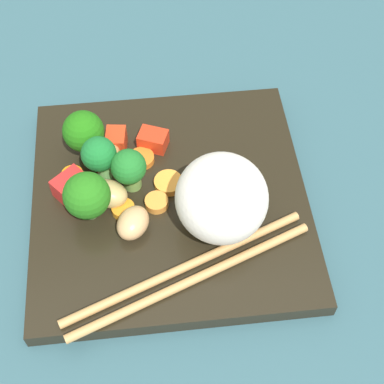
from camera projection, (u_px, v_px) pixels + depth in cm
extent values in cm
cube|color=#315660|center=(171.00, 210.00, 55.78)|extent=(110.00, 110.00, 2.00)
cube|color=black|center=(170.00, 200.00, 54.32)|extent=(25.58, 25.58, 1.60)
ellipsoid|color=white|center=(222.00, 198.00, 48.82)|extent=(8.94, 8.81, 7.57)
cylinder|color=#629944|center=(88.00, 146.00, 55.97)|extent=(2.06, 1.88, 1.94)
sphere|color=#1F6B12|center=(83.00, 131.00, 53.96)|extent=(3.90, 3.90, 3.90)
cylinder|color=#729F48|center=(132.00, 179.00, 53.56)|extent=(2.42, 2.41, 1.88)
sphere|color=#1D6D26|center=(129.00, 167.00, 51.68)|extent=(3.23, 3.23, 3.23)
cylinder|color=#71B05C|center=(91.00, 208.00, 51.78)|extent=(1.49, 1.70, 1.88)
sphere|color=#236E17|center=(87.00, 195.00, 49.71)|extent=(4.14, 4.14, 4.14)
cylinder|color=#76BC5F|center=(104.00, 171.00, 53.75)|extent=(1.38, 1.26, 2.50)
sphere|color=#196E2C|center=(99.00, 154.00, 52.07)|extent=(3.24, 3.24, 3.24)
cylinder|color=#F99A36|center=(171.00, 183.00, 54.00)|extent=(3.65, 3.65, 0.76)
cylinder|color=orange|center=(142.00, 159.00, 55.73)|extent=(2.55, 2.55, 0.66)
cylinder|color=orange|center=(73.00, 175.00, 54.53)|extent=(2.87, 2.87, 0.69)
cylinder|color=orange|center=(123.00, 209.00, 52.30)|extent=(2.29, 2.29, 0.72)
cylinder|color=orange|center=(157.00, 202.00, 52.68)|extent=(2.79, 2.79, 0.80)
cube|color=red|center=(74.00, 189.00, 52.75)|extent=(4.33, 4.30, 2.09)
cube|color=red|center=(153.00, 140.00, 56.38)|extent=(2.90, 3.26, 1.75)
cube|color=red|center=(116.00, 141.00, 55.99)|extent=(2.59, 2.17, 2.19)
ellipsoid|color=tan|center=(102.00, 154.00, 54.92)|extent=(3.81, 4.28, 2.40)
ellipsoid|color=tan|center=(108.00, 190.00, 52.59)|extent=(4.09, 4.49, 2.29)
ellipsoid|color=tan|center=(133.00, 223.00, 50.53)|extent=(4.30, 4.04, 2.28)
cylinder|color=tan|center=(193.00, 280.00, 48.17)|extent=(8.54, 21.26, 0.76)
cylinder|color=tan|center=(185.00, 267.00, 48.88)|extent=(8.54, 21.26, 0.76)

